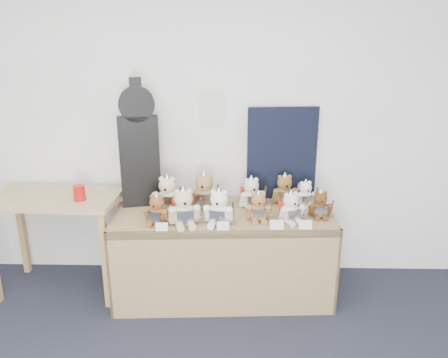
{
  "coord_description": "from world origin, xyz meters",
  "views": [
    {
      "loc": [
        0.54,
        -1.08,
        2.01
      ],
      "look_at": [
        0.47,
        1.99,
        1.01
      ],
      "focal_mm": 35.0,
      "sensor_mm": 36.0,
      "label": 1
    }
  ],
  "objects_px": {
    "teddy_back_left": "(167,195)",
    "teddy_back_centre_right": "(251,194)",
    "display_table": "(223,234)",
    "teddy_back_right": "(284,191)",
    "teddy_front_right": "(258,208)",
    "teddy_back_end": "(305,194)",
    "side_table": "(57,211)",
    "teddy_front_end": "(320,206)",
    "teddy_front_far_left": "(157,211)",
    "guitar_case": "(139,145)",
    "red_cup": "(79,193)",
    "teddy_front_far_right": "(291,208)",
    "teddy_back_centre_left": "(204,192)",
    "teddy_front_left": "(184,209)",
    "teddy_front_centre": "(219,209)"
  },
  "relations": [
    {
      "from": "display_table",
      "to": "teddy_front_right",
      "type": "xyz_separation_m",
      "value": [
        0.26,
        -0.08,
        0.25
      ]
    },
    {
      "from": "side_table",
      "to": "teddy_back_centre_right",
      "type": "distance_m",
      "value": 1.56
    },
    {
      "from": "teddy_back_centre_left",
      "to": "side_table",
      "type": "bearing_deg",
      "value": -170.17
    },
    {
      "from": "display_table",
      "to": "teddy_back_centre_right",
      "type": "distance_m",
      "value": 0.39
    },
    {
      "from": "teddy_back_centre_left",
      "to": "red_cup",
      "type": "bearing_deg",
      "value": -164.15
    },
    {
      "from": "teddy_back_right",
      "to": "teddy_back_end",
      "type": "bearing_deg",
      "value": -21.92
    },
    {
      "from": "red_cup",
      "to": "teddy_front_far_left",
      "type": "bearing_deg",
      "value": -15.52
    },
    {
      "from": "teddy_back_centre_right",
      "to": "teddy_back_end",
      "type": "distance_m",
      "value": 0.44
    },
    {
      "from": "teddy_front_far_left",
      "to": "teddy_back_end",
      "type": "height_order",
      "value": "teddy_front_far_left"
    },
    {
      "from": "red_cup",
      "to": "teddy_back_left",
      "type": "height_order",
      "value": "teddy_back_left"
    },
    {
      "from": "teddy_front_right",
      "to": "teddy_back_end",
      "type": "relative_size",
      "value": 1.07
    },
    {
      "from": "guitar_case",
      "to": "teddy_back_centre_right",
      "type": "distance_m",
      "value": 0.97
    },
    {
      "from": "red_cup",
      "to": "teddy_back_centre_left",
      "type": "xyz_separation_m",
      "value": [
        0.94,
        0.15,
        -0.04
      ]
    },
    {
      "from": "teddy_front_end",
      "to": "teddy_back_centre_right",
      "type": "height_order",
      "value": "teddy_back_centre_right"
    },
    {
      "from": "side_table",
      "to": "teddy_front_centre",
      "type": "xyz_separation_m",
      "value": [
        1.3,
        -0.25,
        0.14
      ]
    },
    {
      "from": "red_cup",
      "to": "teddy_front_left",
      "type": "height_order",
      "value": "teddy_front_left"
    },
    {
      "from": "teddy_front_far_right",
      "to": "teddy_back_centre_right",
      "type": "height_order",
      "value": "teddy_back_centre_right"
    },
    {
      "from": "teddy_front_right",
      "to": "teddy_back_right",
      "type": "relative_size",
      "value": 0.89
    },
    {
      "from": "teddy_front_centre",
      "to": "teddy_front_far_right",
      "type": "bearing_deg",
      "value": 14.5
    },
    {
      "from": "teddy_front_far_left",
      "to": "teddy_back_centre_left",
      "type": "height_order",
      "value": "teddy_back_centre_left"
    },
    {
      "from": "teddy_front_far_left",
      "to": "teddy_front_right",
      "type": "distance_m",
      "value": 0.75
    },
    {
      "from": "side_table",
      "to": "teddy_back_right",
      "type": "distance_m",
      "value": 1.84
    },
    {
      "from": "teddy_front_far_right",
      "to": "teddy_back_end",
      "type": "distance_m",
      "value": 0.37
    },
    {
      "from": "display_table",
      "to": "teddy_back_right",
      "type": "distance_m",
      "value": 0.62
    },
    {
      "from": "guitar_case",
      "to": "teddy_back_end",
      "type": "relative_size",
      "value": 4.3
    },
    {
      "from": "teddy_front_end",
      "to": "teddy_back_left",
      "type": "distance_m",
      "value": 1.18
    },
    {
      "from": "teddy_back_left",
      "to": "teddy_back_centre_right",
      "type": "xyz_separation_m",
      "value": [
        0.66,
        0.06,
        -0.01
      ]
    },
    {
      "from": "guitar_case",
      "to": "teddy_front_centre",
      "type": "distance_m",
      "value": 0.83
    },
    {
      "from": "red_cup",
      "to": "teddy_front_end",
      "type": "height_order",
      "value": "red_cup"
    },
    {
      "from": "display_table",
      "to": "red_cup",
      "type": "bearing_deg",
      "value": 176.33
    },
    {
      "from": "display_table",
      "to": "teddy_back_right",
      "type": "xyz_separation_m",
      "value": [
        0.49,
        0.27,
        0.27
      ]
    },
    {
      "from": "display_table",
      "to": "side_table",
      "type": "relative_size",
      "value": 1.71
    },
    {
      "from": "teddy_front_far_right",
      "to": "teddy_back_left",
      "type": "height_order",
      "value": "teddy_back_left"
    },
    {
      "from": "red_cup",
      "to": "teddy_back_centre_right",
      "type": "bearing_deg",
      "value": 7.26
    },
    {
      "from": "teddy_back_centre_left",
      "to": "teddy_back_right",
      "type": "bearing_deg",
      "value": 15.89
    },
    {
      "from": "teddy_front_end",
      "to": "teddy_back_centre_right",
      "type": "xyz_separation_m",
      "value": [
        -0.51,
        0.19,
        0.02
      ]
    },
    {
      "from": "side_table",
      "to": "teddy_back_centre_left",
      "type": "bearing_deg",
      "value": 5.92
    },
    {
      "from": "display_table",
      "to": "teddy_front_far_right",
      "type": "relative_size",
      "value": 6.49
    },
    {
      "from": "teddy_back_end",
      "to": "red_cup",
      "type": "bearing_deg",
      "value": 171.7
    },
    {
      "from": "teddy_back_end",
      "to": "teddy_back_left",
      "type": "bearing_deg",
      "value": 170.27
    },
    {
      "from": "guitar_case",
      "to": "teddy_back_left",
      "type": "relative_size",
      "value": 3.28
    },
    {
      "from": "teddy_front_far_right",
      "to": "teddy_back_centre_left",
      "type": "bearing_deg",
      "value": 135.27
    },
    {
      "from": "teddy_front_left",
      "to": "teddy_front_centre",
      "type": "bearing_deg",
      "value": -9.72
    },
    {
      "from": "teddy_back_centre_right",
      "to": "teddy_front_end",
      "type": "bearing_deg",
      "value": -38.58
    },
    {
      "from": "side_table",
      "to": "teddy_front_left",
      "type": "height_order",
      "value": "teddy_front_left"
    },
    {
      "from": "teddy_front_left",
      "to": "teddy_front_far_right",
      "type": "relative_size",
      "value": 1.19
    },
    {
      "from": "teddy_front_left",
      "to": "teddy_front_far_right",
      "type": "distance_m",
      "value": 0.78
    },
    {
      "from": "side_table",
      "to": "teddy_back_left",
      "type": "bearing_deg",
      "value": 4.29
    },
    {
      "from": "display_table",
      "to": "teddy_front_far_left",
      "type": "relative_size",
      "value": 6.73
    },
    {
      "from": "teddy_back_centre_right",
      "to": "teddy_back_end",
      "type": "bearing_deg",
      "value": -11.31
    }
  ]
}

